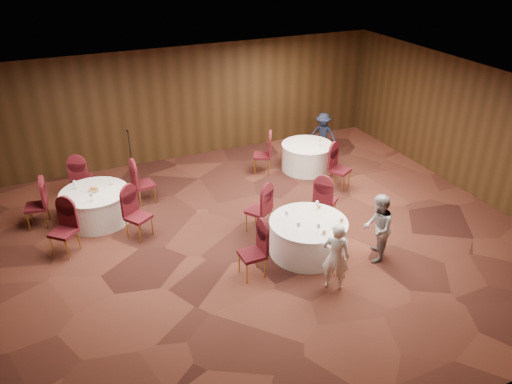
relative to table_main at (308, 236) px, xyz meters
name	(u,v)px	position (x,y,z in m)	size (l,w,h in m)	color
ground	(251,242)	(-0.94, 0.78, -0.38)	(12.00, 12.00, 0.00)	black
room_shell	(251,160)	(-0.94, 0.78, 1.59)	(12.00, 12.00, 12.00)	silver
table_main	(308,236)	(0.00, 0.00, 0.00)	(1.61, 1.61, 0.74)	white
table_left	(96,206)	(-3.82, 3.09, 0.00)	(1.54, 1.54, 0.74)	white
table_right	(307,157)	(1.94, 3.55, 0.00)	(1.42, 1.42, 0.74)	white
chairs_main	(280,220)	(-0.32, 0.64, 0.12)	(3.01, 2.09, 1.00)	#420D14
chairs_left	(94,202)	(-3.87, 3.05, 0.12)	(3.05, 3.13, 1.00)	#420D14
chairs_right	(300,162)	(1.44, 3.05, 0.12)	(2.15, 2.36, 1.00)	#420D14
tabletop_main	(317,218)	(0.13, -0.09, 0.46)	(1.10, 1.06, 0.22)	silver
tabletop_left	(93,188)	(-3.83, 3.09, 0.45)	(0.85, 0.80, 0.22)	silver
tabletop_right	(320,141)	(2.19, 3.32, 0.52)	(0.08, 0.08, 0.22)	silver
mic_stand	(133,172)	(-2.72, 4.32, 0.09)	(0.24, 0.24, 1.60)	black
woman_a	(336,257)	(-0.11, -1.22, 0.32)	(0.51, 0.34, 1.40)	white
woman_b	(378,228)	(1.15, -0.76, 0.35)	(0.71, 0.55, 1.45)	#9F9FA3
man_c	(323,134)	(2.87, 4.29, 0.26)	(0.82, 0.47, 1.26)	black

